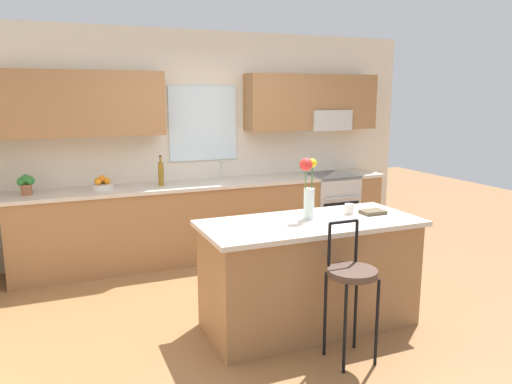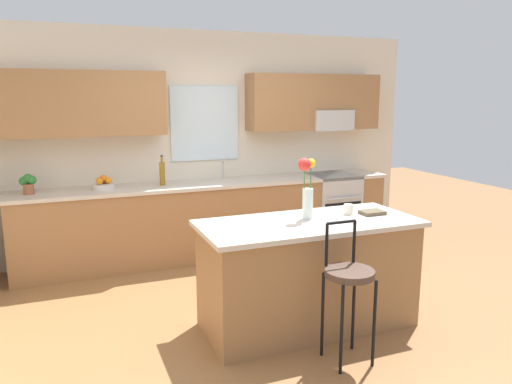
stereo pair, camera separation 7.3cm
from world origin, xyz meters
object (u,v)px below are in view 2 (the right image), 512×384
(mug_ceramic, at_px, (348,209))
(cookbook, at_px, (372,212))
(potted_plant_small, at_px, (28,183))
(bottle_olive_oil, at_px, (162,173))
(oven_range, at_px, (331,208))
(fruit_bowl_oranges, at_px, (104,184))
(flower_vase, at_px, (307,187))
(bar_stool_near, at_px, (349,279))
(kitchen_island, at_px, (308,274))

(mug_ceramic, height_order, cookbook, mug_ceramic)
(mug_ceramic, xyz_separation_m, potted_plant_small, (-2.63, 2.01, 0.07))
(bottle_olive_oil, bearing_deg, oven_range, -0.64)
(oven_range, bearing_deg, potted_plant_small, 179.61)
(oven_range, xyz_separation_m, fruit_bowl_oranges, (-2.87, 0.03, 0.52))
(flower_vase, distance_m, cookbook, 0.67)
(bar_stool_near, relative_size, bottle_olive_oil, 3.00)
(fruit_bowl_oranges, height_order, bottle_olive_oil, bottle_olive_oil)
(fruit_bowl_oranges, bearing_deg, cookbook, -45.23)
(mug_ceramic, height_order, potted_plant_small, potted_plant_small)
(oven_range, bearing_deg, flower_vase, -125.42)
(kitchen_island, bearing_deg, bar_stool_near, -90.00)
(oven_range, relative_size, cookbook, 4.60)
(flower_vase, bearing_deg, bar_stool_near, -90.72)
(flower_vase, xyz_separation_m, mug_ceramic, (0.41, 0.01, -0.23))
(potted_plant_small, bearing_deg, bar_stool_near, -50.85)
(oven_range, relative_size, bar_stool_near, 0.88)
(cookbook, xyz_separation_m, potted_plant_small, (-2.82, 2.08, 0.10))
(kitchen_island, relative_size, bar_stool_near, 1.75)
(bottle_olive_oil, bearing_deg, bar_stool_near, -73.59)
(flower_vase, bearing_deg, potted_plant_small, 137.61)
(potted_plant_small, bearing_deg, bottle_olive_oil, -0.01)
(bar_stool_near, bearing_deg, kitchen_island, 90.00)
(kitchen_island, relative_size, bottle_olive_oil, 5.26)
(bar_stool_near, bearing_deg, bottle_olive_oil, 106.41)
(mug_ceramic, xyz_separation_m, fruit_bowl_oranges, (-1.87, 2.01, 0.01))
(cookbook, relative_size, potted_plant_small, 0.92)
(oven_range, xyz_separation_m, mug_ceramic, (-1.00, -1.98, 0.51))
(oven_range, relative_size, bottle_olive_oil, 2.65)
(kitchen_island, distance_m, mug_ceramic, 0.66)
(fruit_bowl_oranges, xyz_separation_m, bottle_olive_oil, (0.65, -0.00, 0.09))
(kitchen_island, bearing_deg, bottle_olive_oil, 110.90)
(bottle_olive_oil, bearing_deg, potted_plant_small, 179.99)
(oven_range, xyz_separation_m, cookbook, (-0.81, -2.06, 0.48))
(kitchen_island, distance_m, potted_plant_small, 3.09)
(fruit_bowl_oranges, bearing_deg, mug_ceramic, -47.04)
(oven_range, relative_size, fruit_bowl_oranges, 3.83)
(oven_range, xyz_separation_m, kitchen_island, (-1.43, -2.06, 0.00))
(bottle_olive_oil, bearing_deg, kitchen_island, -69.10)
(flower_vase, height_order, potted_plant_small, flower_vase)
(kitchen_island, distance_m, flower_vase, 0.74)
(cookbook, bearing_deg, mug_ceramic, 159.27)
(bar_stool_near, height_order, potted_plant_small, potted_plant_small)
(kitchen_island, xyz_separation_m, bar_stool_near, (0.00, -0.62, 0.17))
(flower_vase, bearing_deg, bottle_olive_oil, 111.76)
(oven_range, height_order, bar_stool_near, bar_stool_near)
(mug_ceramic, bearing_deg, oven_range, 63.14)
(mug_ceramic, relative_size, cookbook, 0.45)
(bottle_olive_oil, relative_size, potted_plant_small, 1.60)
(oven_range, height_order, cookbook, cookbook)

